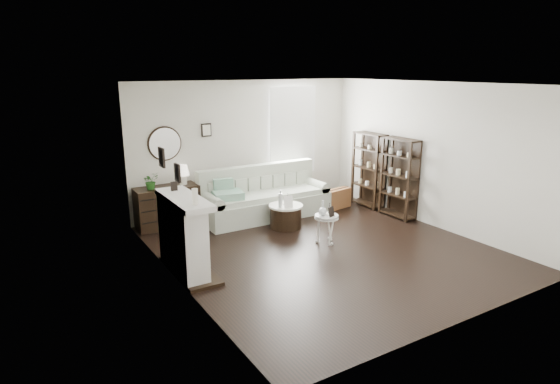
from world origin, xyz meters
TOP-DOWN VIEW (x-y plane):
  - room at (0.73, 2.70)m, footprint 5.50×5.50m
  - fireplace at (-2.32, 0.30)m, footprint 0.50×1.40m
  - shelf_unit_far at (2.33, 1.55)m, footprint 0.30×0.80m
  - shelf_unit_near at (2.33, 0.65)m, footprint 0.30×0.80m
  - sofa at (0.02, 2.08)m, footprint 2.62×0.91m
  - quilt at (-0.83, 1.95)m, footprint 0.63×0.55m
  - suitcase at (1.65, 1.73)m, footprint 0.66×0.31m
  - dresser at (-1.86, 2.47)m, footprint 1.17×0.50m
  - table_lamp at (-1.51, 2.47)m, footprint 0.24×0.24m
  - potted_plant at (-2.15, 2.42)m, footprint 0.34×0.32m
  - drum_table at (0.02, 1.23)m, footprint 0.64×0.64m
  - pedestal_table at (0.20, 0.20)m, footprint 0.42×0.42m
  - eiffel_drum at (0.09, 1.28)m, footprint 0.11×0.11m
  - bottle_drum at (-0.14, 1.16)m, footprint 0.08×0.08m
  - card_frame_drum at (-0.02, 1.07)m, footprint 0.18×0.10m
  - eiffel_ped at (0.28, 0.23)m, footprint 0.10×0.10m
  - flask_ped at (0.13, 0.22)m, footprint 0.14×0.14m
  - card_frame_ped at (0.22, 0.10)m, footprint 0.14×0.08m

SIDE VIEW (x-z plane):
  - suitcase at x=1.65m, z-range 0.00..0.42m
  - drum_table at x=0.02m, z-range 0.00..0.45m
  - sofa at x=0.02m, z-range -0.17..0.85m
  - dresser at x=-1.86m, z-range 0.00..0.78m
  - pedestal_table at x=0.20m, z-range 0.21..0.71m
  - fireplace at x=-2.32m, z-range -0.38..1.46m
  - eiffel_drum at x=0.09m, z-range 0.45..0.63m
  - card_frame_drum at x=-0.02m, z-range 0.45..0.67m
  - card_frame_ped at x=0.22m, z-range 0.50..0.67m
  - eiffel_ped at x=0.28m, z-range 0.50..0.67m
  - quilt at x=-0.83m, z-range 0.52..0.66m
  - bottle_drum at x=-0.14m, z-range 0.45..0.77m
  - flask_ped at x=0.13m, z-range 0.50..0.76m
  - shelf_unit_far at x=2.33m, z-range 0.00..1.60m
  - shelf_unit_near at x=2.33m, z-range 0.00..1.60m
  - potted_plant at x=-2.15m, z-range 0.78..1.09m
  - table_lamp at x=-1.51m, z-range 0.78..1.16m
  - room at x=0.73m, z-range -1.15..4.35m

